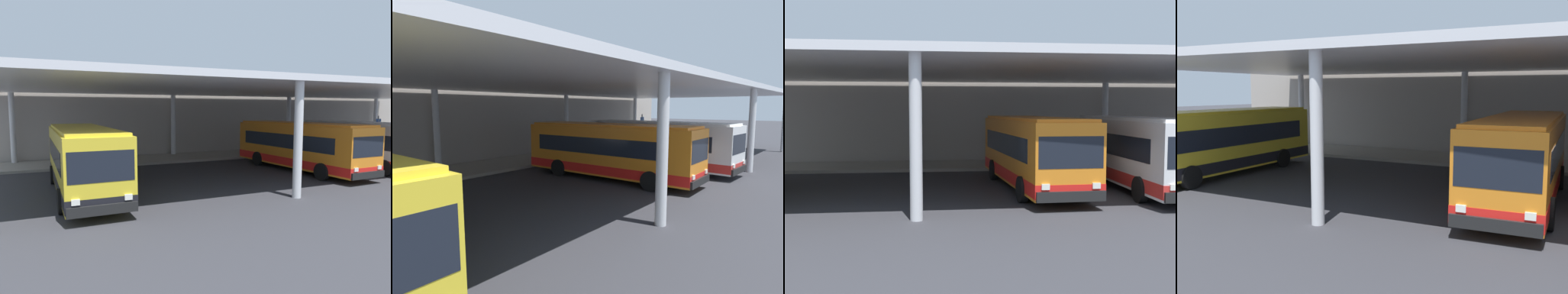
% 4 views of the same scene
% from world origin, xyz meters
% --- Properties ---
extents(ground_plane, '(200.00, 200.00, 0.00)m').
position_xyz_m(ground_plane, '(0.00, 0.00, 0.00)').
color(ground_plane, '#333338').
extents(platform_kerb, '(42.00, 4.50, 0.18)m').
position_xyz_m(platform_kerb, '(0.00, 11.75, 0.09)').
color(platform_kerb, gray).
rests_on(platform_kerb, ground).
extents(station_building_facade, '(48.00, 1.60, 6.41)m').
position_xyz_m(station_building_facade, '(0.00, 15.00, 3.21)').
color(station_building_facade, '#ADA399').
rests_on(station_building_facade, ground).
extents(canopy_shelter, '(40.00, 17.00, 5.55)m').
position_xyz_m(canopy_shelter, '(0.00, 5.50, 5.31)').
color(canopy_shelter, silver).
rests_on(canopy_shelter, ground).
extents(bus_nearest_bay, '(2.80, 10.55, 3.17)m').
position_xyz_m(bus_nearest_bay, '(-14.95, 2.40, 1.66)').
color(bus_nearest_bay, yellow).
rests_on(bus_nearest_bay, ground).
extents(bus_second_bay, '(2.95, 10.60, 3.17)m').
position_xyz_m(bus_second_bay, '(-1.12, 3.30, 1.66)').
color(bus_second_bay, orange).
rests_on(bus_second_bay, ground).
extents(bus_middle_bay, '(2.98, 10.61, 3.17)m').
position_xyz_m(bus_middle_bay, '(3.49, 2.64, 1.66)').
color(bus_middle_bay, white).
rests_on(bus_middle_bay, ground).
extents(bench_waiting, '(1.80, 0.45, 0.92)m').
position_xyz_m(bench_waiting, '(8.02, 11.82, 0.66)').
color(bench_waiting, '#383D47').
rests_on(bench_waiting, platform_kerb).
extents(banner_sign, '(0.70, 0.12, 3.20)m').
position_xyz_m(banner_sign, '(15.84, 10.94, 1.98)').
color(banner_sign, '#B2B2B7').
rests_on(banner_sign, platform_kerb).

